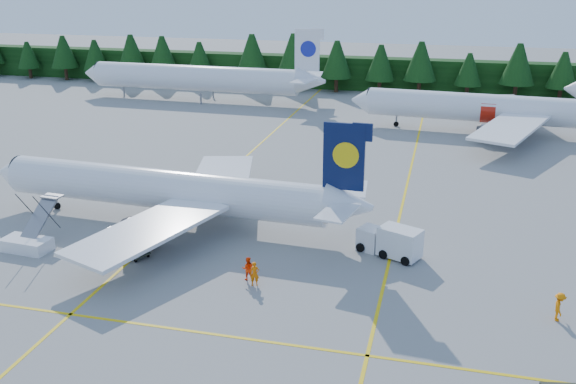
% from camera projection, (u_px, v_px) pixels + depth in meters
% --- Properties ---
extents(ground, '(320.00, 320.00, 0.00)m').
position_uv_depth(ground, '(294.00, 297.00, 45.35)').
color(ground, gray).
rests_on(ground, ground).
extents(taxi_stripe_a, '(0.25, 120.00, 0.01)m').
position_uv_depth(taxi_stripe_a, '(208.00, 190.00, 66.85)').
color(taxi_stripe_a, yellow).
rests_on(taxi_stripe_a, ground).
extents(taxi_stripe_b, '(0.25, 120.00, 0.01)m').
position_uv_depth(taxi_stripe_b, '(402.00, 207.00, 62.27)').
color(taxi_stripe_b, yellow).
rests_on(taxi_stripe_b, ground).
extents(taxi_stripe_cross, '(80.00, 0.25, 0.01)m').
position_uv_depth(taxi_stripe_cross, '(271.00, 342.00, 39.86)').
color(taxi_stripe_cross, yellow).
rests_on(taxi_stripe_cross, ground).
extents(treeline_hedge, '(220.00, 4.00, 6.00)m').
position_uv_depth(treeline_hedge, '(397.00, 75.00, 119.37)').
color(treeline_hedge, black).
rests_on(treeline_hedge, ground).
extents(airliner_navy, '(35.90, 29.49, 10.43)m').
position_uv_depth(airliner_navy, '(157.00, 189.00, 57.68)').
color(airliner_navy, white).
rests_on(airliner_navy, ground).
extents(airliner_red, '(39.34, 32.28, 11.43)m').
position_uv_depth(airliner_red, '(484.00, 108.00, 88.97)').
color(airliner_red, white).
rests_on(airliner_red, ground).
extents(airliner_far_left, '(43.36, 5.30, 12.61)m').
position_uv_depth(airliner_far_left, '(188.00, 77.00, 110.87)').
color(airliner_far_left, white).
rests_on(airliner_far_left, ground).
extents(airstairs, '(4.12, 5.59, 3.57)m').
position_uv_depth(airstairs, '(29.00, 240.00, 52.79)').
color(airstairs, white).
rests_on(airstairs, ground).
extents(service_truck, '(5.51, 3.83, 2.51)m').
position_uv_depth(service_truck, '(389.00, 240.00, 51.60)').
color(service_truck, silver).
rests_on(service_truck, ground).
extents(uld_pair, '(4.52, 3.66, 1.52)m').
position_uv_depth(uld_pair, '(127.00, 241.00, 52.11)').
color(uld_pair, '#2E3224').
rests_on(uld_pair, ground).
extents(crew_a, '(0.78, 0.63, 1.85)m').
position_uv_depth(crew_a, '(255.00, 274.00, 46.69)').
color(crew_a, orange).
rests_on(crew_a, ground).
extents(crew_b, '(1.02, 0.88, 1.82)m').
position_uv_depth(crew_b, '(248.00, 268.00, 47.56)').
color(crew_b, '#FF3605').
rests_on(crew_b, ground).
extents(crew_c, '(0.58, 0.84, 1.99)m').
position_uv_depth(crew_c, '(559.00, 307.00, 42.03)').
color(crew_c, orange).
rests_on(crew_c, ground).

